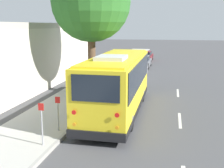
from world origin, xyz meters
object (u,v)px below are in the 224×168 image
at_px(shuttle_bus, 118,81).
at_px(parked_sedan_maroon, 146,56).
at_px(sign_post_near, 42,124).
at_px(parked_sedan_silver, 134,71).
at_px(fire_hydrant, 109,80).
at_px(sign_post_far, 58,113).
at_px(parked_sedan_gray, 143,62).

relative_size(shuttle_bus, parked_sedan_maroon, 1.98).
relative_size(parked_sedan_maroon, sign_post_near, 2.78).
height_order(parked_sedan_silver, parked_sedan_maroon, parked_sedan_silver).
bearing_deg(fire_hydrant, sign_post_near, 179.94).
distance_m(shuttle_bus, sign_post_far, 4.10).
bearing_deg(parked_sedan_gray, sign_post_far, 176.94).
height_order(parked_sedan_silver, fire_hydrant, parked_sedan_silver).
xyz_separation_m(parked_sedan_silver, parked_sedan_maroon, (12.89, 0.20, -0.03)).
distance_m(parked_sedan_maroon, fire_hydrant, 17.13).
bearing_deg(shuttle_bus, sign_post_near, 158.78).
relative_size(parked_sedan_silver, sign_post_far, 2.78).
bearing_deg(parked_sedan_silver, fire_hydrant, 165.47).
bearing_deg(shuttle_bus, parked_sedan_gray, 1.39).
bearing_deg(sign_post_far, parked_sedan_maroon, -2.73).
bearing_deg(sign_post_near, parked_sedan_maroon, -2.58).
bearing_deg(parked_sedan_maroon, sign_post_far, 179.85).
relative_size(parked_sedan_gray, sign_post_near, 2.81).
relative_size(sign_post_near, fire_hydrant, 2.06).
relative_size(shuttle_bus, fire_hydrant, 11.35).
height_order(parked_sedan_gray, sign_post_near, sign_post_near).
height_order(sign_post_far, fire_hydrant, sign_post_far).
relative_size(sign_post_near, sign_post_far, 1.09).
height_order(parked_sedan_maroon, sign_post_near, sign_post_near).
relative_size(shuttle_bus, parked_sedan_gray, 1.96).
bearing_deg(shuttle_bus, fire_hydrant, 16.85).
bearing_deg(parked_sedan_maroon, fire_hydrant, 178.31).
bearing_deg(sign_post_near, sign_post_far, 0.00).
xyz_separation_m(parked_sedan_silver, sign_post_far, (-14.14, 1.49, 0.32)).
xyz_separation_m(shuttle_bus, sign_post_near, (-5.08, 1.97, -0.75)).
bearing_deg(parked_sedan_maroon, shuttle_bus, -175.77).
height_order(parked_sedan_gray, sign_post_far, sign_post_far).
bearing_deg(parked_sedan_gray, sign_post_near, 177.24).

